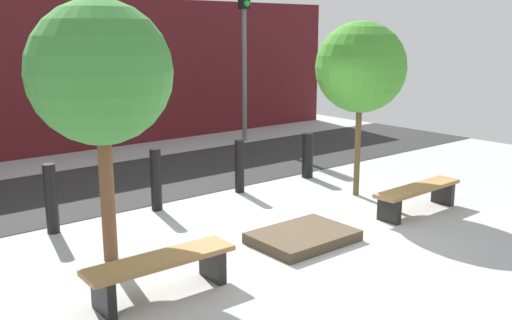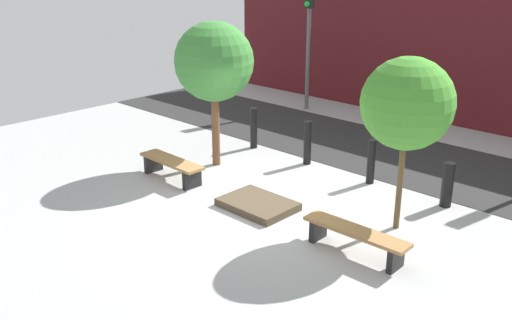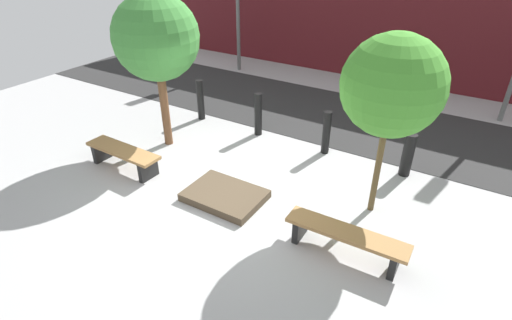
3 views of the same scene
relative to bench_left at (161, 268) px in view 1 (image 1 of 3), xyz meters
name	(u,v)px [view 1 (image 1 of 3)]	position (x,y,z in m)	size (l,w,h in m)	color
ground_plane	(295,239)	(2.35, 0.36, -0.32)	(18.00, 18.00, 0.00)	#A4A4A4
road_strip	(147,178)	(2.35, 4.68, -0.32)	(18.00, 3.34, 0.01)	#2A2A2A
building_facade	(71,75)	(2.35, 8.30, 1.51)	(16.20, 0.50, 3.67)	#511419
bench_left	(161,268)	(0.00, 0.00, 0.00)	(1.72, 0.47, 0.45)	black
bench_right	(418,194)	(4.69, 0.00, -0.01)	(1.84, 0.42, 0.43)	black
planter_bed	(303,237)	(2.35, 0.20, -0.25)	(1.38, 0.99, 0.15)	#4E3F2E
tree_behind_left_bench	(100,74)	(0.00, 1.29, 2.04)	(1.74, 1.74, 3.25)	brown
tree_behind_right_bench	(361,68)	(4.69, 1.29, 1.93)	(1.55, 1.55, 3.04)	brown
bollard_far_left	(51,199)	(-0.21, 2.76, 0.19)	(0.18, 0.18, 1.02)	black
bollard_left	(156,180)	(1.49, 2.76, 0.19)	(0.18, 0.18, 1.03)	black
bollard_center	(240,166)	(3.20, 2.76, 0.16)	(0.17, 0.17, 0.96)	black
bollard_right	(308,156)	(4.90, 2.76, 0.12)	(0.22, 0.22, 0.89)	black
traffic_light_mid_west	(244,31)	(6.35, 6.64, 2.54)	(0.28, 0.27, 4.19)	slate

